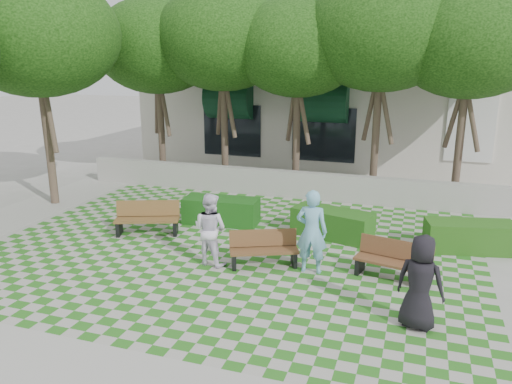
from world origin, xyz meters
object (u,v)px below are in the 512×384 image
(hedge_midleft, at_px, (221,211))
(person_dark, at_px, (420,282))
(hedge_midright, at_px, (332,224))
(bench_west, at_px, (147,219))
(hedge_east, at_px, (470,236))
(person_white, at_px, (210,229))
(person_blue, at_px, (312,232))
(bench_mid, at_px, (264,249))
(bench_east, at_px, (393,261))

(hedge_midleft, relative_size, person_dark, 1.24)
(hedge_midright, relative_size, person_dark, 1.23)
(bench_west, height_order, hedge_east, bench_west)
(bench_west, xyz_separation_m, person_white, (2.43, -1.32, 0.42))
(hedge_midright, xyz_separation_m, person_dark, (2.25, -4.12, 0.49))
(person_blue, xyz_separation_m, person_dark, (2.30, -1.73, -0.09))
(hedge_midleft, height_order, person_dark, person_dark)
(bench_mid, bearing_deg, bench_west, 139.85)
(bench_east, bearing_deg, hedge_east, 66.93)
(bench_west, xyz_separation_m, hedge_midleft, (1.55, 1.47, -0.06))
(hedge_midleft, xyz_separation_m, person_blue, (3.19, -2.51, 0.58))
(hedge_east, distance_m, person_blue, 4.30)
(bench_west, height_order, person_white, person_white)
(hedge_midleft, relative_size, person_white, 1.26)
(hedge_midright, xyz_separation_m, person_blue, (-0.05, -2.39, 0.58))
(bench_east, xyz_separation_m, hedge_east, (1.70, 2.30, -0.04))
(bench_east, height_order, bench_west, bench_west)
(bench_east, relative_size, person_dark, 0.97)
(person_blue, height_order, person_white, person_blue)
(bench_west, distance_m, hedge_midleft, 2.14)
(bench_west, bearing_deg, bench_mid, -36.89)
(hedge_east, bearing_deg, hedge_midleft, 179.95)
(person_dark, bearing_deg, hedge_east, -89.69)
(bench_mid, bearing_deg, hedge_midleft, 105.56)
(bench_mid, relative_size, person_white, 0.96)
(hedge_midright, height_order, person_blue, person_blue)
(person_blue, bearing_deg, person_dark, 140.37)
(bench_mid, height_order, hedge_east, bench_mid)
(hedge_east, xyz_separation_m, person_blue, (-3.45, -2.50, 0.58))
(person_dark, bearing_deg, bench_east, -58.64)
(person_blue, bearing_deg, hedge_midleft, -40.97)
(hedge_east, height_order, person_dark, person_dark)
(hedge_midright, bearing_deg, person_blue, -91.22)
(bench_mid, xyz_separation_m, person_dark, (3.40, -1.72, 0.47))
(hedge_midright, relative_size, person_white, 1.24)
(bench_mid, relative_size, hedge_midleft, 0.77)
(hedge_midleft, height_order, person_white, person_white)
(person_white, bearing_deg, hedge_east, -143.13)
(hedge_midleft, bearing_deg, person_blue, -38.19)
(bench_east, relative_size, hedge_east, 0.80)
(person_dark, bearing_deg, bench_west, -5.94)
(hedge_midright, bearing_deg, person_dark, -61.33)
(hedge_midright, distance_m, person_blue, 2.46)
(bench_mid, bearing_deg, person_dark, -50.91)
(hedge_midleft, bearing_deg, person_dark, -37.64)
(bench_west, xyz_separation_m, person_dark, (7.04, -2.76, 0.43))
(bench_west, distance_m, person_white, 2.80)
(hedge_midleft, xyz_separation_m, person_white, (0.88, -2.79, 0.47))
(bench_mid, xyz_separation_m, hedge_midleft, (-2.09, 2.52, -0.02))
(hedge_midright, relative_size, person_blue, 1.11)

